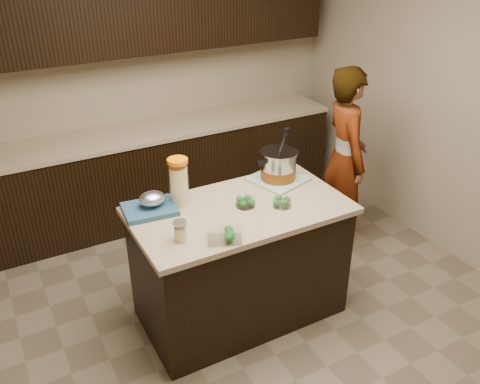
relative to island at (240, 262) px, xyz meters
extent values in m
plane|color=brown|center=(0.00, 0.00, -0.45)|extent=(4.00, 4.00, 0.00)
cube|color=tan|center=(0.00, 2.00, 0.90)|extent=(4.00, 0.04, 2.70)
cube|color=tan|center=(2.00, 0.00, 0.90)|extent=(0.04, 4.00, 2.70)
cube|color=black|center=(0.00, 1.70, -0.02)|extent=(3.60, 0.60, 0.86)
cube|color=tan|center=(0.00, 1.70, 0.43)|extent=(3.60, 0.63, 0.04)
cube|color=black|center=(0.00, 1.82, 1.50)|extent=(3.60, 0.35, 0.75)
cube|color=black|center=(0.00, 0.00, -0.02)|extent=(1.40, 0.75, 0.86)
cube|color=tan|center=(0.00, 0.00, 0.43)|extent=(1.46, 0.81, 0.04)
cube|color=#598562|center=(0.44, 0.23, 0.46)|extent=(0.45, 0.45, 0.02)
cylinder|color=#B7B7BC|center=(0.44, 0.23, 0.57)|extent=(0.28, 0.28, 0.20)
cylinder|color=brown|center=(0.44, 0.23, 0.51)|extent=(0.28, 0.28, 0.08)
cylinder|color=#B7B7BC|center=(0.44, 0.23, 0.68)|extent=(0.30, 0.30, 0.01)
cube|color=black|center=(0.28, 0.21, 0.63)|extent=(0.07, 0.04, 0.03)
cube|color=black|center=(0.60, 0.24, 0.63)|extent=(0.07, 0.04, 0.03)
cylinder|color=black|center=(0.44, 0.20, 0.73)|extent=(0.03, 0.11, 0.25)
cylinder|color=#DAC785|center=(-0.33, 0.24, 0.58)|extent=(0.14, 0.14, 0.27)
cylinder|color=white|center=(-0.33, 0.24, 0.60)|extent=(0.16, 0.16, 0.31)
cylinder|color=orange|center=(-0.33, 0.24, 0.77)|extent=(0.17, 0.17, 0.02)
cylinder|color=#DAC785|center=(-0.50, -0.17, 0.49)|extent=(0.10, 0.10, 0.09)
cylinder|color=white|center=(-0.50, -0.17, 0.51)|extent=(0.11, 0.11, 0.12)
cylinder|color=silver|center=(-0.50, -0.17, 0.58)|extent=(0.11, 0.11, 0.02)
cylinder|color=silver|center=(0.04, 0.00, 0.48)|extent=(0.17, 0.17, 0.06)
cylinder|color=silver|center=(0.26, -0.11, 0.48)|extent=(0.16, 0.16, 0.06)
cube|color=silver|center=(-0.27, -0.30, 0.48)|extent=(0.25, 0.22, 0.07)
cube|color=navy|center=(-0.55, 0.25, 0.46)|extent=(0.37, 0.31, 0.03)
ellipsoid|color=silver|center=(-0.52, 0.25, 0.53)|extent=(0.18, 0.14, 0.10)
imported|color=gray|center=(1.27, 0.46, 0.35)|extent=(0.55, 0.68, 1.60)
camera|label=1|loc=(-1.42, -2.59, 2.14)|focal=38.00mm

